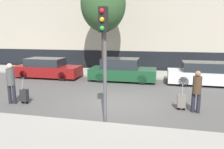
{
  "coord_description": "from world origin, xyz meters",
  "views": [
    {
      "loc": [
        1.89,
        -9.33,
        3.14
      ],
      "look_at": [
        -0.59,
        1.8,
        0.95
      ],
      "focal_mm": 35.0,
      "sensor_mm": 36.0,
      "label": 1
    }
  ],
  "objects": [
    {
      "name": "pedestrian_right",
      "position": [
        3.34,
        -0.51,
        0.96
      ],
      "size": [
        0.34,
        0.34,
        1.69
      ],
      "rotation": [
        0.0,
        0.0,
        -0.31
      ],
      "color": "#23232D",
      "rests_on": "ground_plane"
    },
    {
      "name": "parked_car_2",
      "position": [
        4.64,
        4.65,
        0.65
      ],
      "size": [
        4.61,
        1.77,
        1.4
      ],
      "color": "silver",
      "rests_on": "ground_plane"
    },
    {
      "name": "parked_car_1",
      "position": [
        -0.54,
        4.65,
        0.69
      ],
      "size": [
        4.31,
        1.82,
        1.49
      ],
      "color": "#194728",
      "rests_on": "ground_plane"
    },
    {
      "name": "trolley_right",
      "position": [
        2.81,
        -0.34,
        0.38
      ],
      "size": [
        0.34,
        0.29,
        1.19
      ],
      "color": "slate",
      "rests_on": "ground_plane"
    },
    {
      "name": "bare_tree_near_crossing",
      "position": [
        -2.2,
        6.17,
        5.1
      ],
      "size": [
        3.19,
        3.19,
        6.95
      ],
      "color": "#4C3826",
      "rests_on": "sidewalk_far"
    },
    {
      "name": "parked_bicycle",
      "position": [
        5.5,
        7.31,
        0.49
      ],
      "size": [
        1.77,
        0.06,
        0.96
      ],
      "color": "black",
      "rests_on": "sidewalk_far"
    },
    {
      "name": "parked_car_0",
      "position": [
        -5.88,
        4.52,
        0.65
      ],
      "size": [
        4.59,
        1.72,
        1.38
      ],
      "color": "maroon",
      "rests_on": "ground_plane"
    },
    {
      "name": "building_facade",
      "position": [
        0.0,
        10.62,
        4.5
      ],
      "size": [
        28.0,
        2.9,
        9.03
      ],
      "color": "#B7AD99",
      "rests_on": "ground_plane"
    },
    {
      "name": "traffic_light",
      "position": [
        0.07,
        -2.36,
        2.8
      ],
      "size": [
        0.28,
        0.47,
        3.94
      ],
      "color": "#515154",
      "rests_on": "ground_plane"
    },
    {
      "name": "sidewalk_far",
      "position": [
        0.0,
        7.0,
        0.06
      ],
      "size": [
        28.0,
        3.0,
        0.12
      ],
      "color": "#A39E93",
      "rests_on": "ground_plane"
    },
    {
      "name": "ground_plane",
      "position": [
        0.0,
        0.0,
        0.0
      ],
      "size": [
        80.0,
        80.0,
        0.0
      ],
      "primitive_type": "plane",
      "color": "#565451"
    },
    {
      "name": "trolley_left",
      "position": [
        -3.98,
        -1.02,
        0.39
      ],
      "size": [
        0.34,
        0.29,
        1.2
      ],
      "color": "#262628",
      "rests_on": "ground_plane"
    },
    {
      "name": "pedestrian_left",
      "position": [
        -4.52,
        -1.13,
        1.05
      ],
      "size": [
        0.35,
        0.34,
        1.83
      ],
      "rotation": [
        0.0,
        0.0,
        3.35
      ],
      "color": "#23232D",
      "rests_on": "ground_plane"
    },
    {
      "name": "sidewalk_near",
      "position": [
        0.0,
        -3.75,
        0.06
      ],
      "size": [
        28.0,
        2.5,
        0.12
      ],
      "color": "#A39E93",
      "rests_on": "ground_plane"
    }
  ]
}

